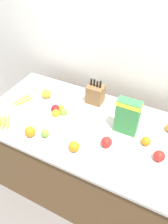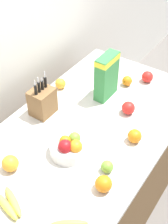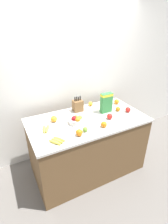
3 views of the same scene
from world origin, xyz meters
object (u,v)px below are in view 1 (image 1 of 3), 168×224
Objects in this scene: cereal_box at (127,116)px; orange_front_center at (146,141)px; apple_by_knife_block at (159,156)px; apple_leftmost at (45,133)px; orange_by_cereal at (125,103)px; fruit_bowl at (59,113)px; orange_mid_right at (74,147)px; orange_near_bowl at (30,132)px; knife_block at (95,94)px; banana_bunch_left at (23,100)px; apple_middle at (107,142)px; orange_mid_left at (46,94)px; banana_bunch_right at (3,122)px.

orange_front_center is (0.18, -0.06, -0.13)m from cereal_box.
cereal_box is 3.78× the size of apple_by_knife_block.
orange_by_cereal is at bearing 55.67° from apple_leftmost.
cereal_box is at bearing 31.96° from apple_leftmost.
fruit_bowl reaches higher than orange_mid_right.
orange_by_cereal is 0.86m from orange_near_bowl.
knife_block is 0.44m from cereal_box.
orange_near_bowl reaches higher than orange_by_cereal.
banana_bunch_left is at bearing -153.50° from knife_block.
cereal_box is (0.37, -0.23, 0.08)m from knife_block.
cereal_box is 1.52× the size of banana_bunch_left.
banana_bunch_left is at bearing 175.54° from fruit_bowl.
apple_middle reaches higher than orange_by_cereal.
orange_mid_left reaches higher than orange_by_cereal.
orange_by_cereal reaches higher than orange_front_center.
apple_middle is at bearing -86.71° from orange_by_cereal.
orange_mid_left is (-0.27, 0.42, 0.01)m from apple_leftmost.
knife_block is at bearing 152.02° from orange_front_center.
orange_by_cereal is at bearing 14.37° from knife_block.
banana_bunch_right is at bearing -164.33° from orange_front_center.
apple_leftmost is at bearing -31.67° from banana_bunch_left.
orange_near_bowl is (-0.37, -0.03, 0.00)m from orange_mid_right.
orange_front_center is 0.54m from orange_mid_right.
orange_front_center is at bearing 32.78° from orange_mid_right.
knife_block is at bearing 47.29° from banana_bunch_right.
orange_mid_right is at bearing -42.00° from fruit_bowl.
fruit_bowl is 2.32× the size of orange_mid_left.
orange_mid_right is (0.70, -0.28, 0.02)m from banana_bunch_left.
orange_mid_left is (0.16, 0.15, 0.03)m from banana_bunch_left.
banana_bunch_left is 2.26× the size of orange_mid_left.
cereal_box reaches higher than fruit_bowl.
knife_block is 3.53× the size of orange_mid_right.
cereal_box is at bearing 30.47° from orange_near_bowl.
orange_mid_right is at bearing -143.37° from apple_middle.
orange_near_bowl is (-0.94, -0.22, 0.00)m from apple_by_knife_block.
cereal_box is 4.35× the size of orange_front_center.
apple_leftmost is at bearing -124.33° from orange_by_cereal.
apple_by_knife_block is (1.23, 0.21, 0.02)m from banana_bunch_right.
orange_mid_right is at bearing -104.17° from orange_by_cereal.
apple_middle is (0.85, 0.16, 0.02)m from banana_bunch_right.
fruit_bowl is at bearing -118.44° from knife_block.
banana_bunch_right is at bearing -82.10° from banana_bunch_left.
apple_leftmost is 0.82× the size of orange_mid_right.
banana_bunch_right is at bearing 178.99° from orange_near_bowl.
apple_middle is at bearing -109.58° from cereal_box.
orange_mid_left reaches higher than orange_front_center.
apple_by_knife_block is 0.97m from orange_near_bowl.
knife_block reaches higher than apple_leftmost.
apple_leftmost is at bearing 176.11° from orange_mid_right.
cereal_box is at bearing -70.83° from orange_by_cereal.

